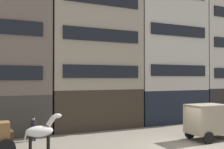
{
  "coord_description": "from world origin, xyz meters",
  "views": [
    {
      "loc": [
        -12.1,
        -14.57,
        4.54
      ],
      "look_at": [
        -4.35,
        1.96,
        4.81
      ],
      "focal_mm": 43.42,
      "sensor_mm": 36.0,
      "label": 1
    }
  ],
  "objects_px": {
    "draft_horse": "(41,131)",
    "fire_hydrant_curbside": "(4,139)",
    "delivery_truck_near": "(213,120)",
    "pedestrian_officer": "(33,127)"
  },
  "relations": [
    {
      "from": "delivery_truck_near",
      "to": "pedestrian_officer",
      "type": "relative_size",
      "value": 2.43
    },
    {
      "from": "draft_horse",
      "to": "pedestrian_officer",
      "type": "height_order",
      "value": "draft_horse"
    },
    {
      "from": "draft_horse",
      "to": "fire_hydrant_curbside",
      "type": "bearing_deg",
      "value": 126.35
    },
    {
      "from": "draft_horse",
      "to": "fire_hydrant_curbside",
      "type": "height_order",
      "value": "draft_horse"
    },
    {
      "from": "pedestrian_officer",
      "to": "fire_hydrant_curbside",
      "type": "height_order",
      "value": "pedestrian_officer"
    },
    {
      "from": "draft_horse",
      "to": "delivery_truck_near",
      "type": "height_order",
      "value": "delivery_truck_near"
    },
    {
      "from": "fire_hydrant_curbside",
      "to": "delivery_truck_near",
      "type": "bearing_deg",
      "value": -18.67
    },
    {
      "from": "draft_horse",
      "to": "fire_hydrant_curbside",
      "type": "distance_m",
      "value": 3.5
    },
    {
      "from": "delivery_truck_near",
      "to": "draft_horse",
      "type": "bearing_deg",
      "value": 170.38
    },
    {
      "from": "pedestrian_officer",
      "to": "fire_hydrant_curbside",
      "type": "bearing_deg",
      "value": -170.14
    }
  ]
}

